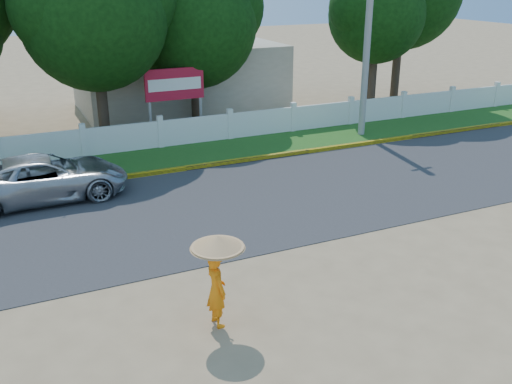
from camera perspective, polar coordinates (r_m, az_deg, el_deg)
ground at (r=13.66m, az=3.52°, el=-7.86°), size 120.00×120.00×0.00m
road at (r=17.35m, az=-3.44°, el=-1.27°), size 60.00×7.00×0.02m
grass_verge at (r=22.05m, az=-8.42°, el=3.48°), size 60.00×3.50×0.03m
curb at (r=20.48m, az=-7.06°, el=2.36°), size 40.00×0.18×0.16m
fence at (r=23.24m, az=-9.52°, el=5.71°), size 40.00×0.10×1.10m
building_near at (r=30.22m, az=-7.61°, el=11.40°), size 10.00×6.00×3.20m
utility_pole at (r=24.67m, az=11.01°, el=13.77°), size 0.28×0.28×7.23m
vehicle at (r=18.72m, az=-20.37°, el=1.34°), size 5.04×2.40×1.39m
monk_with_parasol at (r=11.15m, az=-3.94°, el=-7.56°), size 1.07×1.07×1.94m
billboard at (r=24.18m, az=-8.13°, el=10.26°), size 2.50×0.13×2.95m
tree_row at (r=25.22m, az=-11.45°, el=16.88°), size 32.65×7.30×8.75m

